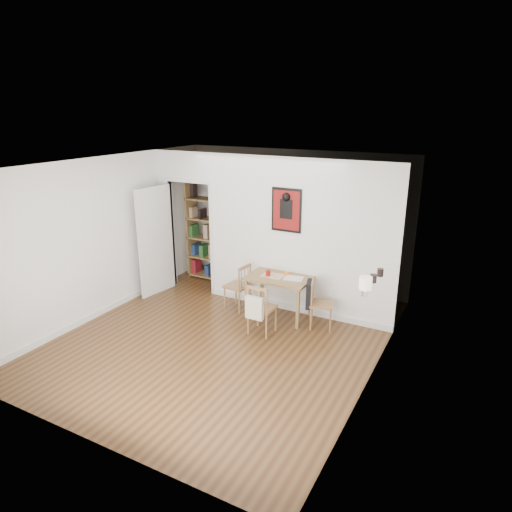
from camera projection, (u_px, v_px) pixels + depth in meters
The scene contains 15 objects.
ground at pixel (224, 337), 6.96m from camera, with size 5.20×5.20×0.00m, color brown.
room_shell at pixel (270, 235), 7.63m from camera, with size 5.20×5.20×5.20m.
dining_table at pixel (279, 282), 7.45m from camera, with size 1.03×0.65×0.70m.
chair_left at pixel (237, 286), 7.81m from camera, with size 0.46×0.46×0.82m.
chair_right at pixel (320, 303), 7.14m from camera, with size 0.53×0.49×0.78m.
chair_front at pixel (262, 308), 6.95m from camera, with size 0.41×0.47×0.81m.
bookshelf at pixel (208, 229), 9.07m from camera, with size 0.88×0.35×2.08m.
fireplace at pixel (372, 324), 6.01m from camera, with size 0.45×1.25×1.16m.
red_glass at pixel (268, 273), 7.45m from camera, with size 0.08×0.08×0.10m, color maroon.
orange_fruit at pixel (287, 274), 7.47m from camera, with size 0.07×0.07×0.07m, color orange.
placemat at pixel (273, 276), 7.48m from camera, with size 0.36×0.27×0.00m, color beige.
notebook at pixel (294, 278), 7.34m from camera, with size 0.30×0.22×0.02m, color silver.
mantel_lamp at pixel (365, 284), 5.47m from camera, with size 0.16×0.16×0.24m.
ceramic_jar_a at pixel (373, 278), 5.93m from camera, with size 0.09×0.09×0.11m, color black.
ceramic_jar_b at pixel (380, 272), 6.14m from camera, with size 0.09×0.09×0.11m, color black.
Camera 1 is at (3.35, -5.27, 3.34)m, focal length 32.00 mm.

